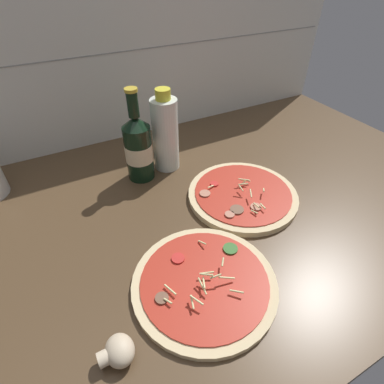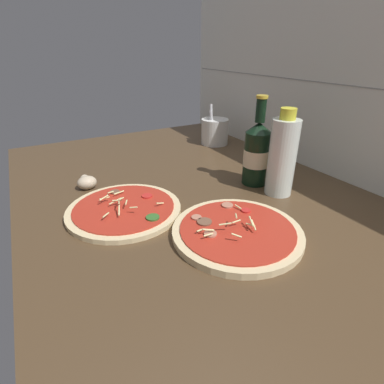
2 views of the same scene
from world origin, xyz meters
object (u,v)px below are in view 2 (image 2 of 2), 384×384
at_px(beer_bottle, 257,153).
at_px(mushroom_left, 87,182).
at_px(oil_bottle, 282,156).
at_px(utensil_crock, 215,131).
at_px(pizza_near, 124,209).
at_px(pizza_far, 237,232).

distance_m(beer_bottle, mushroom_left, 0.50).
bearing_deg(oil_bottle, utensil_crock, 168.11).
xyz_separation_m(beer_bottle, utensil_crock, (-0.40, 0.12, -0.04)).
distance_m(pizza_near, utensil_crock, 0.64).
bearing_deg(mushroom_left, pizza_near, 15.23).
relative_size(pizza_far, utensil_crock, 1.74).
height_order(pizza_far, mushroom_left, pizza_far).
xyz_separation_m(pizza_near, pizza_far, (0.22, 0.18, 0.00)).
bearing_deg(beer_bottle, pizza_near, -92.99).
bearing_deg(utensil_crock, pizza_near, -53.87).
bearing_deg(mushroom_left, beer_bottle, 65.19).
relative_size(beer_bottle, mushroom_left, 4.45).
height_order(pizza_near, pizza_far, pizza_far).
bearing_deg(pizza_far, utensil_crock, 150.98).
xyz_separation_m(pizza_far, beer_bottle, (-0.20, 0.22, 0.09)).
bearing_deg(pizza_near, beer_bottle, 87.01).
bearing_deg(pizza_near, mushroom_left, -164.77).
distance_m(oil_bottle, mushroom_left, 0.56).
height_order(pizza_far, oil_bottle, oil_bottle).
xyz_separation_m(pizza_near, oil_bottle, (0.11, 0.41, 0.10)).
height_order(pizza_far, beer_bottle, beer_bottle).
xyz_separation_m(beer_bottle, mushroom_left, (-0.21, -0.45, -0.08)).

